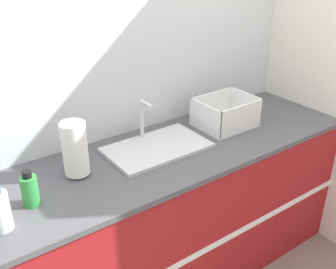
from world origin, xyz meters
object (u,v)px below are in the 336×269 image
at_px(sink, 156,146).
at_px(paper_towel_roll, 75,149).
at_px(dish_rack, 226,115).
at_px(bottle_green, 30,190).

distance_m(sink, paper_towel_roll, 0.49).
bearing_deg(dish_rack, sink, -179.55).
height_order(dish_rack, bottle_green, dish_rack).
bearing_deg(paper_towel_roll, bottle_green, -157.18).
relative_size(sink, paper_towel_roll, 2.00).
relative_size(paper_towel_roll, bottle_green, 1.64).
height_order(sink, dish_rack, sink).
distance_m(dish_rack, bottle_green, 1.27).
bearing_deg(sink, paper_towel_roll, 179.16).
bearing_deg(bottle_green, sink, 8.16).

